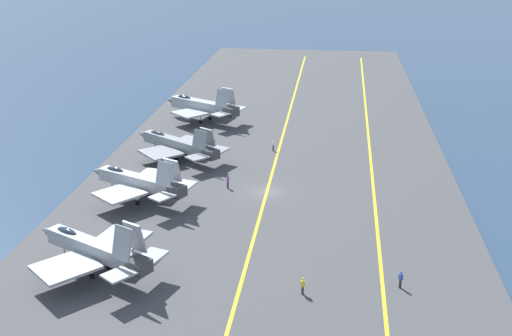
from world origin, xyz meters
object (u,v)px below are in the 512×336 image
(parked_jet_nearest, at_px, (94,249))
(crew_blue_vest, at_px, (401,279))
(parked_jet_second, at_px, (138,181))
(crew_purple_vest, at_px, (228,181))
(crew_yellow_vest, at_px, (303,285))
(parked_jet_third, at_px, (177,144))
(crew_white_vest, at_px, (273,145))
(parked_jet_fourth, at_px, (201,106))

(parked_jet_nearest, bearing_deg, crew_blue_vest, -88.59)
(parked_jet_nearest, height_order, parked_jet_second, parked_jet_nearest)
(parked_jet_nearest, relative_size, crew_purple_vest, 8.66)
(parked_jet_nearest, distance_m, crew_purple_vest, 25.58)
(crew_yellow_vest, xyz_separation_m, crew_blue_vest, (2.28, -9.19, 0.00))
(parked_jet_third, xyz_separation_m, crew_purple_vest, (-10.88, -9.44, -1.27))
(crew_blue_vest, bearing_deg, parked_jet_third, 41.48)
(parked_jet_third, xyz_separation_m, crew_blue_vest, (-33.87, -29.94, -1.26))
(parked_jet_second, height_order, crew_yellow_vest, parked_jet_second)
(crew_yellow_vest, height_order, crew_blue_vest, crew_blue_vest)
(crew_white_vest, bearing_deg, crew_blue_vest, -157.71)
(parked_jet_nearest, height_order, crew_purple_vest, parked_jet_nearest)
(parked_jet_third, height_order, crew_purple_vest, parked_jet_third)
(parked_jet_second, bearing_deg, crew_white_vest, -34.68)
(crew_purple_vest, bearing_deg, crew_white_vest, -15.57)
(parked_jet_nearest, distance_m, parked_jet_fourth, 54.94)
(parked_jet_nearest, distance_m, crew_blue_vest, 29.97)
(parked_jet_fourth, relative_size, crew_yellow_vest, 9.16)
(crew_white_vest, xyz_separation_m, crew_blue_vest, (-39.07, -16.02, -0.00))
(parked_jet_third, relative_size, crew_purple_vest, 9.29)
(parked_jet_nearest, relative_size, parked_jet_third, 0.93)
(parked_jet_second, height_order, parked_jet_fourth, parked_jet_fourth)
(crew_white_vest, height_order, crew_yellow_vest, crew_white_vest)
(parked_jet_fourth, bearing_deg, parked_jet_third, -178.47)
(crew_white_vest, bearing_deg, parked_jet_second, 145.32)
(crew_white_vest, bearing_deg, crew_purple_vest, 164.43)
(crew_purple_vest, bearing_deg, parked_jet_nearest, 158.36)
(crew_white_vest, bearing_deg, parked_jet_nearest, 160.76)
(crew_white_vest, distance_m, crew_yellow_vest, 41.91)
(parked_jet_fourth, bearing_deg, parked_jet_nearest, -179.41)
(crew_yellow_vest, bearing_deg, parked_jet_fourth, 20.65)
(parked_jet_fourth, xyz_separation_m, crew_purple_vest, (-31.21, -9.98, -1.84))
(parked_jet_fourth, distance_m, crew_white_vest, 21.01)
(parked_jet_second, distance_m, crew_blue_vest, 35.59)
(parked_jet_second, relative_size, crew_white_vest, 8.54)
(crew_blue_vest, bearing_deg, parked_jet_second, 60.51)
(parked_jet_nearest, height_order, parked_jet_third, parked_jet_nearest)
(parked_jet_second, distance_m, parked_jet_third, 16.41)
(parked_jet_second, relative_size, parked_jet_fourth, 0.93)
(parked_jet_third, height_order, crew_blue_vest, parked_jet_third)
(parked_jet_nearest, xyz_separation_m, crew_blue_vest, (0.74, -29.91, -1.70))
(parked_jet_nearest, bearing_deg, parked_jet_second, 3.24)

